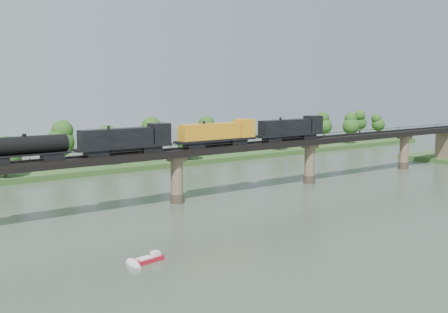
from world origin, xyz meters
TOP-DOWN VIEW (x-y plane):
  - ground at (0.00, 0.00)m, footprint 400.00×400.00m
  - far_bank at (0.00, 85.00)m, footprint 300.00×24.00m
  - bridge at (0.00, 30.00)m, footprint 236.00×30.00m
  - bridge_superstructure at (0.00, 30.00)m, footprint 220.00×4.90m
  - far_treeline at (-8.21, 80.52)m, footprint 289.06×17.54m
  - freight_train at (3.02, 30.00)m, footprint 82.76×3.22m
  - motorboat at (-24.67, -1.17)m, footprint 4.72×2.28m

SIDE VIEW (x-z plane):
  - ground at x=0.00m, z-range 0.00..0.00m
  - motorboat at x=-24.67m, z-range -0.20..1.07m
  - far_bank at x=0.00m, z-range 0.00..1.60m
  - bridge at x=0.00m, z-range -0.29..11.21m
  - far_treeline at x=-8.21m, z-range 2.03..15.63m
  - bridge_superstructure at x=0.00m, z-range 11.42..12.17m
  - freight_train at x=3.02m, z-range 11.37..17.07m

